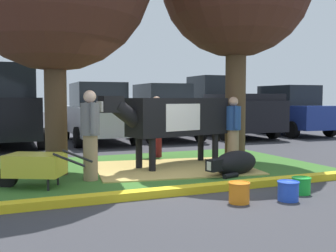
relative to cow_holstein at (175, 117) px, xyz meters
The scene contains 18 objects.
ground_plane 2.03m from the cow_holstein, 114.91° to the right, with size 80.00×80.00×0.00m, color #38383D.
grass_island 1.15m from the cow_holstein, 165.50° to the left, with size 6.95×4.48×0.02m, color #386B28.
curb_yellow 2.54m from the cow_holstein, 99.16° to the right, with size 8.15×0.24×0.12m, color yellow.
hay_bedding 1.09m from the cow_holstein, 119.82° to the right, with size 3.20×2.40×0.04m, color tan.
cow_holstein is the anchor object (origin of this frame).
calf_lying 1.69m from the cow_holstein, 61.05° to the right, with size 1.33×0.78×0.48m.
person_handler 1.61m from the cow_holstein, 82.61° to the left, with size 0.48×0.34×1.55m.
person_visitor_near 1.46m from the cow_holstein, ahead, with size 0.34×0.51×1.53m.
person_visitor_far 2.13m from the cow_holstein, 159.56° to the right, with size 0.34×0.53×1.64m.
wheelbarrow 3.22m from the cow_holstein, 161.98° to the right, with size 1.54×1.12×0.63m.
bucket_orange 3.27m from the cow_holstein, 96.85° to the right, with size 0.32×0.32×0.30m.
bucket_blue 3.43m from the cow_holstein, 83.73° to the right, with size 0.33×0.33×0.29m.
bucket_green 3.28m from the cow_holstein, 74.66° to the right, with size 0.30×0.30×0.27m.
suv_black 6.76m from the cow_holstein, 118.36° to the left, with size 2.22×4.65×2.52m.
sedan_silver 5.84m from the cow_holstein, 92.82° to the left, with size 2.12×4.45×2.02m.
hatchback_white 6.42m from the cow_holstein, 70.25° to the left, with size 2.12×4.45×2.02m.
pickup_truck_black 8.06m from the cow_holstein, 51.40° to the left, with size 2.34×5.45×2.42m.
sedan_blue 9.58m from the cow_holstein, 36.45° to the left, with size 2.12×4.45×2.02m.
Camera 1 is at (-2.87, -6.51, 1.50)m, focal length 44.01 mm.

